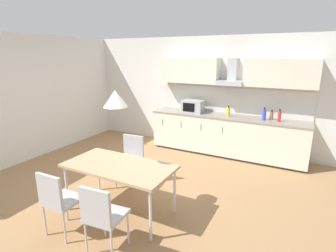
{
  "coord_description": "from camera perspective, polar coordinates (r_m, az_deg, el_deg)",
  "views": [
    {
      "loc": [
        2.42,
        -3.35,
        2.21
      ],
      "look_at": [
        0.36,
        0.57,
        1.0
      ],
      "focal_mm": 28.0,
      "sensor_mm": 36.0,
      "label": 1
    }
  ],
  "objects": [
    {
      "name": "bottle_brown",
      "position": [
        5.82,
        21.6,
        2.12
      ],
      "size": [
        0.07,
        0.07,
        0.21
      ],
      "color": "brown",
      "rests_on": "kitchen_counter"
    },
    {
      "name": "chair_near_left",
      "position": [
        3.56,
        -22.9,
        -14.13
      ],
      "size": [
        0.41,
        0.41,
        0.87
      ],
      "color": "#B2B2B7",
      "rests_on": "ground_plane"
    },
    {
      "name": "pendant_lamp",
      "position": [
        3.48,
        -11.4,
        5.87
      ],
      "size": [
        0.32,
        0.32,
        0.22
      ],
      "primitive_type": "cone",
      "color": "silver"
    },
    {
      "name": "kitchen_counter",
      "position": [
        6.06,
        12.44,
        -1.92
      ],
      "size": [
        3.42,
        0.68,
        0.9
      ],
      "color": "#333333",
      "rests_on": "ground_plane"
    },
    {
      "name": "ground_plane",
      "position": [
        4.7,
        -7.29,
        -13.07
      ],
      "size": [
        8.17,
        7.75,
        0.02
      ],
      "primitive_type": "cube",
      "color": "#9E754C"
    },
    {
      "name": "bottle_red",
      "position": [
        5.74,
        23.08,
        1.98
      ],
      "size": [
        0.06,
        0.06,
        0.25
      ],
      "color": "red",
      "rests_on": "kitchen_counter"
    },
    {
      "name": "chair_far_left",
      "position": [
        4.58,
        -8.06,
        -6.4
      ],
      "size": [
        0.44,
        0.44,
        0.87
      ],
      "color": "#B2B2B7",
      "rests_on": "ground_plane"
    },
    {
      "name": "bottle_yellow",
      "position": [
        5.87,
        13.02,
        3.03
      ],
      "size": [
        0.07,
        0.07,
        0.24
      ],
      "color": "yellow",
      "rests_on": "kitchen_counter"
    },
    {
      "name": "backsplash_tile",
      "position": [
        6.19,
        13.63,
        5.42
      ],
      "size": [
        3.4,
        0.02,
        0.59
      ],
      "primitive_type": "cube",
      "color": "silver",
      "rests_on": "kitchen_counter"
    },
    {
      "name": "bottle_blue",
      "position": [
        5.74,
        20.18,
        2.34
      ],
      "size": [
        0.08,
        0.08,
        0.27
      ],
      "color": "blue",
      "rests_on": "kitchen_counter"
    },
    {
      "name": "dining_table",
      "position": [
        3.76,
        -10.61,
        -8.97
      ],
      "size": [
        1.53,
        0.78,
        0.73
      ],
      "color": "tan",
      "rests_on": "ground_plane"
    },
    {
      "name": "wall_back",
      "position": [
        6.52,
        5.73,
        7.3
      ],
      "size": [
        6.53,
        0.1,
        2.63
      ],
      "primitive_type": "cube",
      "color": "silver",
      "rests_on": "ground_plane"
    },
    {
      "name": "wall_left",
      "position": [
        6.25,
        -29.17,
        5.09
      ],
      "size": [
        0.1,
        6.2,
        2.63
      ],
      "primitive_type": "cube",
      "color": "silver",
      "rests_on": "ground_plane"
    },
    {
      "name": "chair_near_right",
      "position": [
        3.11,
        -14.26,
        -17.87
      ],
      "size": [
        0.44,
        0.44,
        0.87
      ],
      "color": "#B2B2B7",
      "rests_on": "ground_plane"
    },
    {
      "name": "upper_wall_cabinets",
      "position": [
        5.97,
        13.64,
        11.36
      ],
      "size": [
        3.4,
        0.4,
        0.58
      ],
      "color": "silver"
    },
    {
      "name": "microwave",
      "position": [
        6.17,
        5.49,
        4.3
      ],
      "size": [
        0.48,
        0.35,
        0.28
      ],
      "color": "#ADADB2",
      "rests_on": "kitchen_counter"
    }
  ]
}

